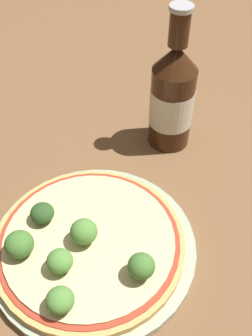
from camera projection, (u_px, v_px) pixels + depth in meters
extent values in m
plane|color=brown|center=(87.00, 252.00, 0.48)|extent=(3.00, 3.00, 0.00)
cylinder|color=#A3B293|center=(92.00, 244.00, 0.48)|extent=(0.25, 0.25, 0.01)
cylinder|color=tan|center=(89.00, 242.00, 0.47)|extent=(0.23, 0.23, 0.01)
cylinder|color=#A83823|center=(89.00, 239.00, 0.47)|extent=(0.22, 0.22, 0.00)
cylinder|color=beige|center=(89.00, 239.00, 0.46)|extent=(0.20, 0.20, 0.00)
cylinder|color=#89A866|center=(141.00, 272.00, 0.43)|extent=(0.01, 0.01, 0.01)
ellipsoid|color=#477A33|center=(141.00, 266.00, 0.42)|extent=(0.03, 0.03, 0.03)
cylinder|color=#89A866|center=(43.00, 218.00, 0.48)|extent=(0.01, 0.01, 0.01)
ellipsoid|color=#2D5123|center=(42.00, 213.00, 0.47)|extent=(0.03, 0.03, 0.02)
cylinder|color=#89A866|center=(61.00, 266.00, 0.43)|extent=(0.01, 0.01, 0.01)
ellipsoid|color=#568E3D|center=(60.00, 261.00, 0.42)|extent=(0.03, 0.03, 0.02)
cylinder|color=#89A866|center=(83.00, 239.00, 0.46)|extent=(0.01, 0.01, 0.01)
ellipsoid|color=#568E3D|center=(82.00, 232.00, 0.45)|extent=(0.03, 0.03, 0.03)
cylinder|color=#89A866|center=(21.00, 250.00, 0.45)|extent=(0.01, 0.01, 0.01)
ellipsoid|color=#477A33|center=(19.00, 244.00, 0.44)|extent=(0.03, 0.03, 0.03)
cylinder|color=#89A866|center=(61.00, 305.00, 0.40)|extent=(0.01, 0.01, 0.01)
ellipsoid|color=#568E3D|center=(60.00, 300.00, 0.39)|extent=(0.03, 0.03, 0.02)
cylinder|color=#381E0F|center=(171.00, 107.00, 0.58)|extent=(0.06, 0.06, 0.13)
cylinder|color=beige|center=(171.00, 106.00, 0.57)|extent=(0.06, 0.06, 0.06)
cone|color=#381E0F|center=(176.00, 58.00, 0.52)|extent=(0.06, 0.06, 0.04)
cylinder|color=#381E0F|center=(179.00, 28.00, 0.49)|extent=(0.03, 0.03, 0.05)
cylinder|color=#B2B2B7|center=(182.00, 7.00, 0.47)|extent=(0.03, 0.03, 0.01)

